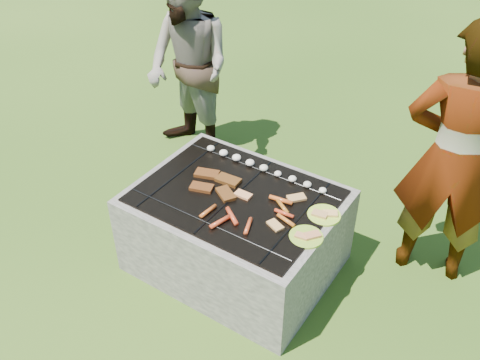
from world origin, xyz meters
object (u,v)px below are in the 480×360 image
at_px(fire_pit, 236,233).
at_px(plate_near, 307,237).
at_px(bystander, 189,68).
at_px(plate_far, 324,215).
at_px(cook, 455,159).

height_order(fire_pit, plate_near, plate_near).
distance_m(fire_pit, plate_near, 0.66).
relative_size(fire_pit, bystander, 0.78).
bearing_deg(plate_far, cook, 46.36).
bearing_deg(plate_far, fire_pit, -166.30).
height_order(plate_far, plate_near, same).
bearing_deg(plate_near, cook, 55.75).
height_order(fire_pit, cook, cook).
xyz_separation_m(plate_far, plate_near, (0.00, -0.23, -0.00)).
distance_m(fire_pit, bystander, 1.58).
distance_m(plate_far, plate_near, 0.23).
xyz_separation_m(fire_pit, cook, (1.12, 0.72, 0.62)).
relative_size(fire_pit, plate_near, 5.24).
relative_size(fire_pit, plate_far, 5.60).
height_order(plate_far, bystander, bystander).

